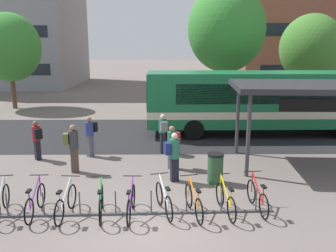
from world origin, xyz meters
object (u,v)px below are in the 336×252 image
Objects in this scene: parked_bicycle_white_6 at (164,200)px; city_bus at (263,100)px; parked_bicycle_silver_1 at (1,203)px; parked_bicycle_red_9 at (257,197)px; street_tree_1 at (226,29)px; street_tree_0 at (311,48)px; transit_shelter at (316,89)px; parked_bicycle_yellow_8 at (226,201)px; parked_bicycle_orange_7 at (194,202)px; street_tree_2 at (9,47)px; parked_bicycle_purple_5 at (131,203)px; commuter_navy_pack_1 at (174,154)px; commuter_olive_pack_5 at (73,145)px; commuter_grey_pack_4 at (163,131)px; commuter_black_pack_0 at (90,133)px; parked_bicycle_silver_3 at (66,203)px; parked_bicycle_purple_2 at (35,202)px; commuter_black_pack_3 at (37,138)px; parked_bicycle_green_4 at (101,203)px; trash_bin at (215,168)px; commuter_red_pack_2 at (173,144)px.

city_bus is at bearing -44.78° from parked_bicycle_white_6.
parked_bicycle_silver_1 is 0.99× the size of parked_bicycle_red_9.
street_tree_0 is at bearing 24.10° from street_tree_1.
parked_bicycle_yellow_8 is at bearing -130.63° from transit_shelter.
parked_bicycle_silver_1 is 4.42m from parked_bicycle_white_6.
street_tree_2 reaches higher than parked_bicycle_orange_7.
parked_bicycle_purple_5 is 8.17m from transit_shelter.
city_bus is at bearing -36.69° from parked_bicycle_orange_7.
commuter_olive_pack_5 reaches higher than commuter_navy_pack_1.
parked_bicycle_orange_7 is 5.84m from commuter_grey_pack_4.
transit_shelter is 9.01m from commuter_black_pack_0.
city_bus reaches higher than parked_bicycle_silver_3.
city_bus is 12.59m from parked_bicycle_purple_2.
parked_bicycle_red_9 is 9.00m from commuter_black_pack_3.
commuter_black_pack_3 is at bearing 30.61° from parked_bicycle_silver_3.
commuter_grey_pack_4 reaches higher than parked_bicycle_white_6.
street_tree_1 is at bearing -10.94° from parked_bicycle_red_9.
parked_bicycle_red_9 is at bearing -92.71° from parked_bicycle_orange_7.
parked_bicycle_green_4 is 8.83m from transit_shelter.
street_tree_2 is (-16.02, 7.75, 2.57)m from city_bus.
parked_bicycle_silver_3 is 1.02× the size of commuter_black_pack_0.
commuter_grey_pack_4 is 3.85m from trash_bin.
commuter_black_pack_3 is 2.33m from commuter_olive_pack_5.
parked_bicycle_yellow_8 is 0.27× the size of transit_shelter.
parked_bicycle_yellow_8 is (5.20, 0.05, 0.00)m from parked_bicycle_purple_2.
parked_bicycle_white_6 is at bearing -98.19° from parked_bicycle_silver_1.
commuter_black_pack_0 is (-2.17, 5.40, 0.60)m from parked_bicycle_purple_5.
parked_bicycle_yellow_8 is 1.66× the size of trash_bin.
parked_bicycle_red_9 is 0.25× the size of street_tree_2.
commuter_red_pack_2 is 0.24× the size of street_tree_2.
trash_bin is at bearing -53.22° from parked_bicycle_white_6.
city_bus is at bearing 99.94° from transit_shelter.
commuter_grey_pack_4 is at bearing 27.62° from commuter_olive_pack_5.
parked_bicycle_red_9 is 2.26m from trash_bin.
street_tree_0 is at bearing -42.31° from parked_bicycle_green_4.
transit_shelter is 3.92× the size of commuter_black_pack_3.
commuter_red_pack_2 is at bearing -33.52° from parked_bicycle_silver_3.
commuter_black_pack_3 reaches higher than trash_bin.
commuter_navy_pack_1 is at bearing -72.19° from parked_bicycle_silver_1.
parked_bicycle_green_4 is at bearing 90.21° from parked_bicycle_purple_5.
transit_shelter reaches higher than parked_bicycle_orange_7.
parked_bicycle_purple_2 is 3.45m from commuter_olive_pack_5.
street_tree_0 reaches higher than parked_bicycle_yellow_8.
parked_bicycle_purple_2 is 10.34m from transit_shelter.
parked_bicycle_silver_3 is at bearing -155.62° from commuter_navy_pack_1.
parked_bicycle_purple_2 and parked_bicycle_red_9 have the same top height.
city_bus is 6.21m from commuter_grey_pack_4.
parked_bicycle_silver_3 is 16.89m from street_tree_1.
city_bus is 13.25m from parked_bicycle_silver_1.
parked_bicycle_green_4 is 1.00× the size of parked_bicycle_red_9.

